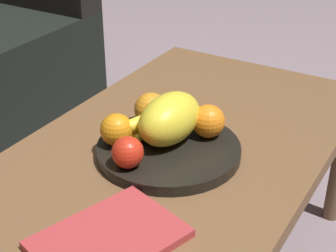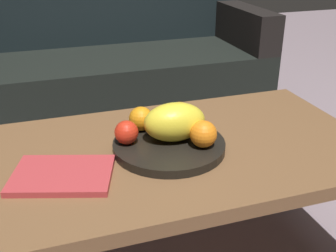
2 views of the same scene
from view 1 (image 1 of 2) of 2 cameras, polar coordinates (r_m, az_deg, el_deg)
coffee_table at (r=1.23m, az=-0.29°, el=-4.80°), size 1.20×0.65×0.45m
fruit_bowl at (r=1.19m, az=0.00°, el=-2.64°), size 0.32×0.32×0.03m
melon_large_front at (r=1.17m, az=0.31°, el=0.77°), size 0.18×0.12×0.11m
orange_front at (r=1.17m, az=-5.54°, el=-0.41°), size 0.07×0.07×0.07m
orange_left at (r=1.25m, az=-1.83°, el=1.80°), size 0.08×0.08×0.08m
orange_right at (r=1.20m, az=4.33°, el=0.52°), size 0.08×0.08×0.08m
apple_front at (r=1.10m, az=-4.34°, el=-2.83°), size 0.07×0.07×0.07m
banana_bunch at (r=1.21m, az=-2.32°, el=-0.02°), size 0.18×0.10×0.06m
magazine at (r=0.96m, az=-6.36°, el=-11.94°), size 0.29×0.25×0.02m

